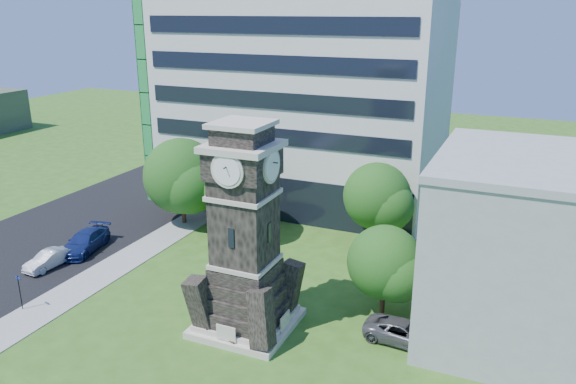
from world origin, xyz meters
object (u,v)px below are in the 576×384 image
at_px(car_street_mid, 49,259).
at_px(car_east_lot, 404,332).
at_px(park_bench, 224,334).
at_px(street_sign, 19,289).
at_px(clock_tower, 245,244).
at_px(car_street_north, 85,242).

bearing_deg(car_street_mid, car_east_lot, 5.56).
bearing_deg(car_east_lot, park_bench, 117.42).
relative_size(car_street_mid, street_sign, 1.59).
height_order(car_east_lot, street_sign, street_sign).
bearing_deg(clock_tower, car_street_mid, 175.71).
bearing_deg(car_street_mid, clock_tower, -0.40).
xyz_separation_m(car_street_mid, park_bench, (16.43, -3.30, -0.09)).
xyz_separation_m(park_bench, street_sign, (-13.29, -1.94, 0.94)).
relative_size(car_street_north, car_east_lot, 1.14).
distance_m(clock_tower, car_east_lot, 10.23).
bearing_deg(car_east_lot, street_sign, 108.66).
relative_size(car_street_mid, park_bench, 1.96).
bearing_deg(car_east_lot, car_street_mid, 95.45).
distance_m(car_street_north, street_sign, 9.07).
distance_m(car_street_north, park_bench, 17.45).
relative_size(clock_tower, street_sign, 5.25).
bearing_deg(street_sign, car_street_mid, 136.11).
xyz_separation_m(car_east_lot, street_sign, (-22.55, -5.99, 0.82)).
xyz_separation_m(clock_tower, street_sign, (-13.67, -3.98, -3.82)).
height_order(clock_tower, car_east_lot, clock_tower).
bearing_deg(car_street_north, street_sign, -83.65).
bearing_deg(clock_tower, car_east_lot, 12.76).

